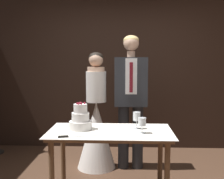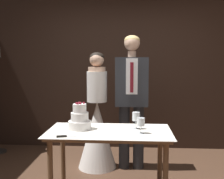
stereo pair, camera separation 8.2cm
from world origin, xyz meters
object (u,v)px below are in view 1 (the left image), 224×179
Objects in this scene: wine_glass_near at (137,117)px; wine_glass_middle at (142,122)px; cake_table at (110,140)px; bride at (96,126)px; groom at (131,94)px; tiered_cake at (81,119)px; cake_knife at (71,136)px.

wine_glass_near reaches higher than wine_glass_middle.
bride is at bearing 104.67° from cake_table.
wine_glass_middle is 0.09× the size of groom.
bride is (-0.53, 0.82, -0.30)m from wine_glass_near.
wine_glass_near is at bearing 20.12° from cake_table.
wine_glass_middle is 1.19m from bride.
cake_knife is at bearing -98.41° from tiered_cake.
cake_knife is 1.21m from bride.
tiered_cake is 0.33m from cake_knife.
bride is 0.67m from groom.
groom is (-0.05, 0.82, 0.16)m from wine_glass_near.
bride is (0.09, 0.87, -0.28)m from tiered_cake.
tiered_cake is at bearing 171.12° from cake_table.
groom is (0.61, 1.18, 0.28)m from cake_knife.
cake_knife is 2.19× the size of wine_glass_near.
cake_knife is 0.22× the size of groom.
wine_glass_near is 0.20m from wine_glass_middle.
tiered_cake is 0.68m from wine_glass_middle.
wine_glass_middle is at bearing -60.16° from bride.
cake_knife is 0.74m from wine_glass_middle.
groom is (0.24, 0.92, 0.39)m from cake_table.
cake_table is 0.81× the size of bride.
wine_glass_near is 0.11× the size of bride.
bride is at bearing 119.84° from wine_glass_middle.
tiered_cake is at bearing -174.93° from wine_glass_near.
groom is (-0.09, 1.00, 0.17)m from wine_glass_middle.
bride is at bearing 179.94° from groom.
cake_table is at bearing -8.88° from tiered_cake.
groom reaches higher than bride.
cake_table is 4.41× the size of tiered_cake.
tiered_cake is 0.62m from wine_glass_near.
tiered_cake is at bearing 168.53° from wine_glass_middle.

